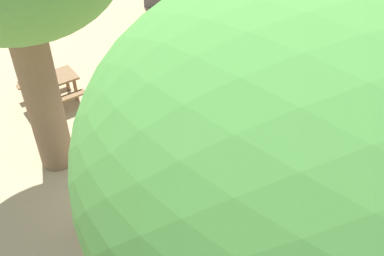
{
  "coord_description": "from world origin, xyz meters",
  "views": [
    {
      "loc": [
        3.74,
        -6.19,
        7.87
      ],
      "look_at": [
        -0.12,
        1.34,
        0.8
      ],
      "focal_mm": 43.03,
      "sensor_mm": 36.0,
      "label": 1
    }
  ],
  "objects_px": {
    "shade_tree_secondary": "(342,176)",
    "feed_bucket": "(239,142)",
    "elephant": "(175,137)",
    "person_handler": "(100,197)",
    "wooden_bench": "(139,63)",
    "picnic_table_near": "(50,85)",
    "market_stall_green": "(311,2)"
  },
  "relations": [
    {
      "from": "elephant",
      "to": "picnic_table_near",
      "type": "height_order",
      "value": "elephant"
    },
    {
      "from": "wooden_bench",
      "to": "market_stall_green",
      "type": "height_order",
      "value": "market_stall_green"
    },
    {
      "from": "person_handler",
      "to": "feed_bucket",
      "type": "height_order",
      "value": "person_handler"
    },
    {
      "from": "picnic_table_near",
      "to": "market_stall_green",
      "type": "xyz_separation_m",
      "value": [
        5.23,
        7.38,
        0.55
      ]
    },
    {
      "from": "shade_tree_secondary",
      "to": "picnic_table_near",
      "type": "relative_size",
      "value": 3.36
    },
    {
      "from": "market_stall_green",
      "to": "feed_bucket",
      "type": "distance_m",
      "value": 6.79
    },
    {
      "from": "feed_bucket",
      "to": "person_handler",
      "type": "bearing_deg",
      "value": -112.64
    },
    {
      "from": "market_stall_green",
      "to": "feed_bucket",
      "type": "xyz_separation_m",
      "value": [
        0.22,
        -6.71,
        -0.98
      ]
    },
    {
      "from": "person_handler",
      "to": "wooden_bench",
      "type": "xyz_separation_m",
      "value": [
        -2.45,
        5.25,
        -0.48
      ]
    },
    {
      "from": "elephant",
      "to": "person_handler",
      "type": "xyz_separation_m",
      "value": [
        -0.36,
        -2.41,
        0.13
      ]
    },
    {
      "from": "person_handler",
      "to": "wooden_bench",
      "type": "bearing_deg",
      "value": 36.36
    },
    {
      "from": "elephant",
      "to": "market_stall_green",
      "type": "height_order",
      "value": "market_stall_green"
    },
    {
      "from": "wooden_bench",
      "to": "market_stall_green",
      "type": "distance_m",
      "value": 6.37
    },
    {
      "from": "market_stall_green",
      "to": "feed_bucket",
      "type": "height_order",
      "value": "market_stall_green"
    },
    {
      "from": "elephant",
      "to": "person_handler",
      "type": "distance_m",
      "value": 2.44
    },
    {
      "from": "person_handler",
      "to": "wooden_bench",
      "type": "distance_m",
      "value": 5.82
    },
    {
      "from": "elephant",
      "to": "feed_bucket",
      "type": "xyz_separation_m",
      "value": [
        1.16,
        1.24,
        -0.65
      ]
    },
    {
      "from": "elephant",
      "to": "market_stall_green",
      "type": "bearing_deg",
      "value": -33.59
    },
    {
      "from": "shade_tree_secondary",
      "to": "wooden_bench",
      "type": "distance_m",
      "value": 10.57
    },
    {
      "from": "shade_tree_secondary",
      "to": "feed_bucket",
      "type": "bearing_deg",
      "value": 118.37
    },
    {
      "from": "shade_tree_secondary",
      "to": "market_stall_green",
      "type": "xyz_separation_m",
      "value": [
        -3.01,
        11.88,
        -3.81
      ]
    },
    {
      "from": "elephant",
      "to": "person_handler",
      "type": "relative_size",
      "value": 1.11
    },
    {
      "from": "shade_tree_secondary",
      "to": "market_stall_green",
      "type": "distance_m",
      "value": 12.83
    },
    {
      "from": "shade_tree_secondary",
      "to": "feed_bucket",
      "type": "distance_m",
      "value": 7.58
    },
    {
      "from": "person_handler",
      "to": "wooden_bench",
      "type": "height_order",
      "value": "person_handler"
    },
    {
      "from": "picnic_table_near",
      "to": "feed_bucket",
      "type": "relative_size",
      "value": 5.61
    },
    {
      "from": "picnic_table_near",
      "to": "market_stall_green",
      "type": "height_order",
      "value": "market_stall_green"
    },
    {
      "from": "shade_tree_secondary",
      "to": "market_stall_green",
      "type": "height_order",
      "value": "shade_tree_secondary"
    },
    {
      "from": "person_handler",
      "to": "market_stall_green",
      "type": "relative_size",
      "value": 0.64
    },
    {
      "from": "shade_tree_secondary",
      "to": "feed_bucket",
      "type": "xyz_separation_m",
      "value": [
        -2.79,
        5.16,
        -4.79
      ]
    },
    {
      "from": "wooden_bench",
      "to": "feed_bucket",
      "type": "relative_size",
      "value": 3.57
    },
    {
      "from": "wooden_bench",
      "to": "feed_bucket",
      "type": "bearing_deg",
      "value": 114.04
    }
  ]
}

